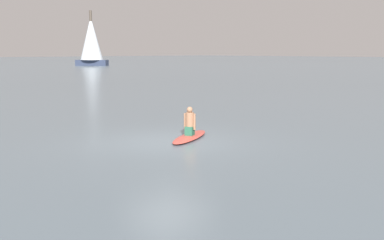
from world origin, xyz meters
TOP-DOWN VIEW (x-y plane):
  - ground_plane at (0.00, 0.00)m, footprint 400.00×400.00m
  - surfboard at (0.89, -0.06)m, footprint 2.60×1.75m
  - person_paddler at (0.89, -0.06)m, footprint 0.38×0.39m
  - sailboat_near_right at (38.73, 67.20)m, footprint 5.90×5.90m

SIDE VIEW (x-z plane):
  - ground_plane at x=0.00m, z-range 0.00..0.00m
  - surfboard at x=0.89m, z-range 0.00..0.11m
  - person_paddler at x=0.89m, z-range 0.07..0.99m
  - sailboat_near_right at x=38.73m, z-range -0.34..9.89m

